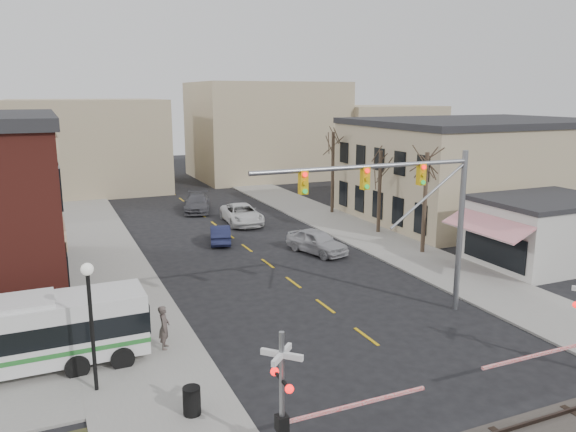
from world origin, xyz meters
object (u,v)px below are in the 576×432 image
(traffic_signal_mast, at_px, (411,201))
(pedestrian_far, at_px, (93,313))
(car_b, at_px, (220,234))
(car_a, at_px, (317,241))
(street_lamp, at_px, (90,302))
(car_c, at_px, (242,214))
(rr_crossing_west, at_px, (295,394))
(pedestrian_near, at_px, (164,327))
(car_d, at_px, (197,203))
(trash_bin, at_px, (192,401))

(traffic_signal_mast, xyz_separation_m, pedestrian_far, (-13.95, 4.26, -4.85))
(car_b, bearing_deg, car_a, 150.46)
(traffic_signal_mast, bearing_deg, street_lamp, -175.01)
(car_c, bearing_deg, street_lamp, -115.76)
(rr_crossing_west, height_order, pedestrian_near, rr_crossing_west)
(car_b, distance_m, pedestrian_far, 16.17)
(car_c, distance_m, car_d, 6.68)
(pedestrian_near, bearing_deg, street_lamp, 147.69)
(car_c, distance_m, pedestrian_near, 23.69)
(car_a, distance_m, car_c, 10.55)
(car_d, bearing_deg, car_b, -79.40)
(rr_crossing_west, height_order, car_b, rr_crossing_west)
(traffic_signal_mast, height_order, car_b, traffic_signal_mast)
(car_c, bearing_deg, pedestrian_near, -112.47)
(car_c, bearing_deg, pedestrian_far, -121.98)
(car_d, bearing_deg, traffic_signal_mast, -67.37)
(car_c, xyz_separation_m, pedestrian_near, (-10.70, -21.14, 0.25))
(rr_crossing_west, height_order, pedestrian_far, rr_crossing_west)
(trash_bin, distance_m, car_a, 20.49)
(trash_bin, relative_size, car_d, 0.18)
(pedestrian_far, bearing_deg, trash_bin, -103.45)
(car_b, height_order, car_c, car_c)
(car_c, bearing_deg, rr_crossing_west, -101.63)
(car_d, distance_m, pedestrian_near, 28.76)
(car_c, height_order, car_d, car_c)
(car_b, relative_size, pedestrian_near, 2.15)
(traffic_signal_mast, xyz_separation_m, car_d, (-2.84, 28.62, -5.00))
(car_c, height_order, pedestrian_near, pedestrian_near)
(rr_crossing_west, xyz_separation_m, car_a, (10.30, 19.21, -1.16))
(trash_bin, height_order, car_b, car_b)
(car_d, height_order, pedestrian_far, pedestrian_far)
(street_lamp, distance_m, pedestrian_far, 6.09)
(traffic_signal_mast, distance_m, trash_bin, 13.34)
(traffic_signal_mast, distance_m, pedestrian_far, 15.37)
(trash_bin, bearing_deg, car_b, 70.77)
(pedestrian_far, bearing_deg, car_b, 23.28)
(traffic_signal_mast, relative_size, car_a, 2.32)
(rr_crossing_west, xyz_separation_m, street_lamp, (-5.18, 6.06, 1.53))
(street_lamp, distance_m, car_c, 27.36)
(traffic_signal_mast, xyz_separation_m, street_lamp, (-14.35, -1.25, -2.29))
(street_lamp, bearing_deg, car_a, 40.36)
(car_a, height_order, car_b, car_a)
(car_b, relative_size, car_d, 0.74)
(street_lamp, xyz_separation_m, car_a, (15.47, 13.15, -2.69))
(rr_crossing_west, bearing_deg, pedestrian_near, 104.57)
(street_lamp, relative_size, car_c, 0.83)
(traffic_signal_mast, xyz_separation_m, rr_crossing_west, (-9.17, -7.32, -3.82))
(traffic_signal_mast, relative_size, rr_crossing_west, 1.97)
(rr_crossing_west, bearing_deg, car_b, 78.31)
(traffic_signal_mast, relative_size, car_d, 2.02)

